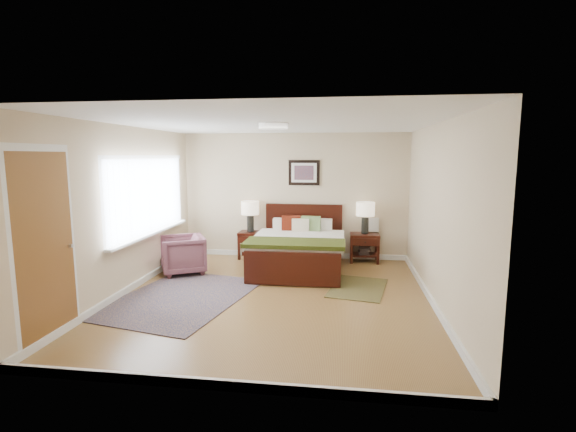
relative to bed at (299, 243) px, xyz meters
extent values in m
plane|color=brown|center=(-0.20, -1.52, -0.50)|extent=(5.00, 5.00, 0.00)
cube|color=#CCB594|center=(-0.20, 0.98, 0.75)|extent=(4.50, 0.04, 2.50)
cube|color=#CCB594|center=(-0.20, -4.02, 0.75)|extent=(4.50, 0.04, 2.50)
cube|color=#CCB594|center=(-2.45, -1.52, 0.75)|extent=(0.04, 5.00, 2.50)
cube|color=#CCB594|center=(2.05, -1.52, 0.75)|extent=(0.04, 5.00, 2.50)
cube|color=white|center=(-0.20, -1.52, 2.00)|extent=(4.50, 5.00, 0.02)
cube|color=silver|center=(-2.43, -0.82, 0.90)|extent=(0.02, 2.72, 1.32)
cube|color=silver|center=(-2.41, -0.82, 0.90)|extent=(0.01, 2.60, 1.20)
cube|color=silver|center=(-2.38, -0.82, 0.27)|extent=(0.10, 2.72, 0.04)
cube|color=silver|center=(-2.43, -3.27, 0.59)|extent=(0.01, 1.00, 2.18)
cube|color=brown|center=(-2.42, -3.27, 0.55)|extent=(0.01, 0.90, 2.10)
cylinder|color=#999999|center=(-2.40, -2.89, 0.50)|extent=(0.04, 0.04, 0.04)
cylinder|color=white|center=(-0.20, -1.52, 1.96)|extent=(0.40, 0.40, 0.07)
cylinder|color=beige|center=(-0.20, -1.52, 2.00)|extent=(0.44, 0.44, 0.01)
cube|color=black|center=(0.00, 0.94, 0.06)|extent=(1.54, 0.06, 1.07)
cube|color=black|center=(0.00, -0.99, -0.21)|extent=(1.54, 0.06, 0.54)
cube|color=black|center=(-0.73, -0.03, -0.19)|extent=(0.06, 1.92, 0.17)
cube|color=black|center=(0.73, -0.03, -0.19)|extent=(0.06, 1.92, 0.17)
cube|color=beige|center=(0.00, -0.03, -0.07)|extent=(1.44, 1.90, 0.21)
cube|color=beige|center=(0.00, -0.13, 0.08)|extent=(1.62, 1.67, 0.10)
cube|color=#343610|center=(0.00, -0.63, 0.13)|extent=(1.66, 0.70, 0.07)
cube|color=beige|center=(-0.34, 0.70, 0.21)|extent=(0.48, 0.18, 0.25)
cube|color=beige|center=(0.34, 0.70, 0.21)|extent=(0.48, 0.18, 0.25)
cube|color=#511509|center=(-0.21, 0.58, 0.25)|extent=(0.37, 0.17, 0.31)
cube|color=#6B8B50|center=(0.17, 0.58, 0.25)|extent=(0.37, 0.16, 0.31)
cube|color=beige|center=(-0.02, 0.50, 0.23)|extent=(0.33, 0.13, 0.27)
cube|color=black|center=(0.00, 0.96, 1.22)|extent=(0.62, 0.03, 0.50)
cube|color=silver|center=(0.00, 0.94, 1.22)|extent=(0.50, 0.01, 0.38)
cube|color=#A52D23|center=(0.00, 0.93, 1.22)|extent=(0.38, 0.01, 0.28)
cube|color=black|center=(-1.06, 0.75, 0.02)|extent=(0.45, 0.41, 0.05)
cube|color=black|center=(-1.25, 0.58, -0.25)|extent=(0.05, 0.05, 0.49)
cube|color=black|center=(-0.86, 0.58, -0.25)|extent=(0.05, 0.05, 0.49)
cube|color=black|center=(-1.25, 0.93, -0.25)|extent=(0.05, 0.05, 0.49)
cube|color=black|center=(-0.86, 0.93, -0.25)|extent=(0.05, 0.05, 0.49)
cube|color=black|center=(-1.06, 0.56, -0.08)|extent=(0.39, 0.03, 0.14)
cube|color=black|center=(1.21, 0.75, 0.03)|extent=(0.56, 0.42, 0.05)
cube|color=black|center=(0.96, 0.57, -0.24)|extent=(0.05, 0.05, 0.51)
cube|color=black|center=(1.46, 0.57, -0.24)|extent=(0.05, 0.05, 0.51)
cube|color=black|center=(0.96, 0.93, -0.24)|extent=(0.05, 0.05, 0.51)
cube|color=black|center=(1.46, 0.93, -0.24)|extent=(0.05, 0.05, 0.51)
cube|color=black|center=(1.21, 0.56, -0.07)|extent=(0.50, 0.03, 0.14)
cube|color=black|center=(1.21, 0.75, -0.36)|extent=(0.50, 0.36, 0.03)
cube|color=black|center=(1.21, 0.75, -0.33)|extent=(0.20, 0.26, 0.03)
cube|color=black|center=(1.21, 0.75, -0.29)|extent=(0.20, 0.26, 0.03)
cube|color=black|center=(1.21, 0.75, -0.26)|extent=(0.20, 0.26, 0.03)
cube|color=black|center=(1.21, 0.75, -0.22)|extent=(0.20, 0.26, 0.03)
cube|color=black|center=(1.21, 0.75, -0.19)|extent=(0.20, 0.26, 0.03)
cube|color=black|center=(1.21, 0.75, -0.15)|extent=(0.20, 0.26, 0.03)
cylinder|color=black|center=(-1.06, 0.75, 0.21)|extent=(0.14, 0.14, 0.32)
cylinder|color=black|center=(-1.06, 0.75, 0.39)|extent=(0.02, 0.02, 0.06)
cylinder|color=beige|center=(-1.06, 0.75, 0.53)|extent=(0.35, 0.35, 0.26)
cylinder|color=black|center=(1.21, 0.75, 0.22)|extent=(0.14, 0.14, 0.32)
cylinder|color=black|center=(1.21, 0.75, 0.40)|extent=(0.02, 0.02, 0.06)
cylinder|color=beige|center=(1.21, 0.75, 0.54)|extent=(0.35, 0.35, 0.26)
imported|color=brown|center=(-2.00, -0.49, -0.16)|extent=(0.99, 0.98, 0.67)
cube|color=#0D1741|center=(-1.53, -1.74, -0.49)|extent=(2.14, 2.68, 0.01)
cube|color=black|center=(1.04, -0.94, -0.49)|extent=(1.02, 1.34, 0.01)
camera|label=1|loc=(0.79, -7.32, 1.56)|focal=26.00mm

